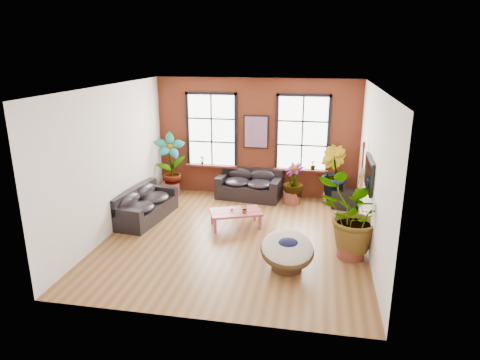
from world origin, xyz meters
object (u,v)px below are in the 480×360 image
object	(u,v)px
sofa_back	(250,185)
coffee_table	(236,213)
papasan_chair	(287,250)
sofa_left	(144,205)

from	to	relation	value
sofa_back	coffee_table	bearing A→B (deg)	-82.38
papasan_chair	coffee_table	bearing A→B (deg)	113.53
sofa_left	coffee_table	xyz separation A→B (m)	(2.46, -0.06, -0.01)
sofa_left	coffee_table	distance (m)	2.46
coffee_table	papasan_chair	size ratio (longest dim) A/B	1.10
sofa_back	coffee_table	distance (m)	2.23
sofa_back	papasan_chair	bearing A→B (deg)	-63.52
sofa_back	papasan_chair	size ratio (longest dim) A/B	1.53
sofa_left	coffee_table	world-z (taller)	sofa_left
sofa_back	papasan_chair	xyz separation A→B (m)	(1.45, -4.20, 0.03)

